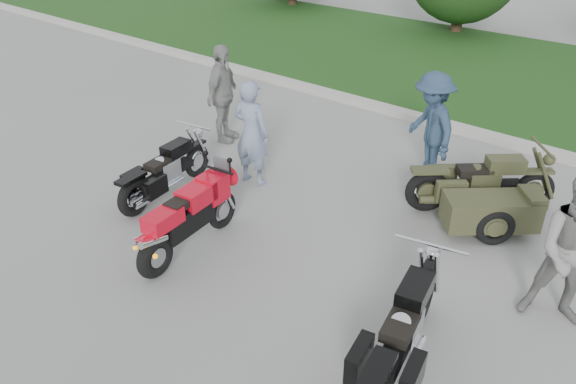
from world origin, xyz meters
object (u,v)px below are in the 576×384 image
Objects in this scene: sportbike_red at (187,217)px; person_back at (223,94)px; person_stripe at (252,133)px; cruiser_sidecar at (484,200)px; person_denim at (431,127)px; cruiser_left at (163,174)px; cruiser_right at (401,339)px.

sportbike_red is 1.05× the size of person_back.
sportbike_red is 1.10× the size of person_stripe.
person_stripe reaches higher than sportbike_red.
cruiser_sidecar is at bearing 41.67° from sportbike_red.
person_stripe is 2.99m from person_denim.
person_stripe is (0.74, 1.31, 0.48)m from cruiser_left.
person_back is at bearing -36.88° from person_stripe.
person_denim reaches higher than cruiser_sidecar.
cruiser_right is at bearing -8.88° from sportbike_red.
person_stripe is (-4.08, 2.15, 0.44)m from cruiser_right.
sportbike_red is at bearing -82.34° from cruiser_sidecar.
cruiser_right is at bearing -138.67° from person_back.
cruiser_sidecar is at bearing -168.63° from person_stripe.
person_denim is (-1.38, 0.86, 0.51)m from cruiser_sidecar.
sportbike_red is 3.35m from cruiser_right.
sportbike_red is at bearing 166.48° from cruiser_right.
cruiser_left is at bearing 157.87° from cruiser_right.
cruiser_left is at bearing 53.34° from person_stripe.
cruiser_left is 1.13× the size of person_denim.
person_denim reaches higher than person_stripe.
cruiser_sidecar is 1.10× the size of person_denim.
sportbike_red is at bearing -162.13° from person_back.
person_stripe reaches higher than cruiser_sidecar.
person_denim is at bearing -93.79° from person_back.
sportbike_red is 1.67m from cruiser_left.
sportbike_red is 1.06× the size of person_denim.
person_denim is (2.91, 3.36, 0.52)m from cruiser_left.
cruiser_right is (4.82, -0.84, 0.05)m from cruiser_left.
person_back is (-0.89, 2.23, 0.53)m from cruiser_left.
cruiser_right is (3.35, -0.08, -0.09)m from sportbike_red.
person_back reaches higher than person_denim.
person_back is at bearing -128.76° from person_denim.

